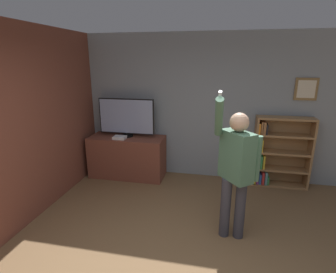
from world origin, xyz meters
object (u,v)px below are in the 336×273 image
(person, at_px, (236,166))
(game_console, at_px, (120,138))
(bookshelf, at_px, (276,153))
(television, at_px, (126,117))

(person, bearing_deg, game_console, -162.19)
(bookshelf, distance_m, person, 1.90)
(game_console, height_order, person, person)
(television, distance_m, game_console, 0.41)
(game_console, xyz_separation_m, person, (2.04, -1.37, 0.17))
(television, height_order, game_console, television)
(bookshelf, height_order, person, person)
(television, height_order, person, person)
(television, height_order, bookshelf, television)
(bookshelf, bearing_deg, person, -115.46)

